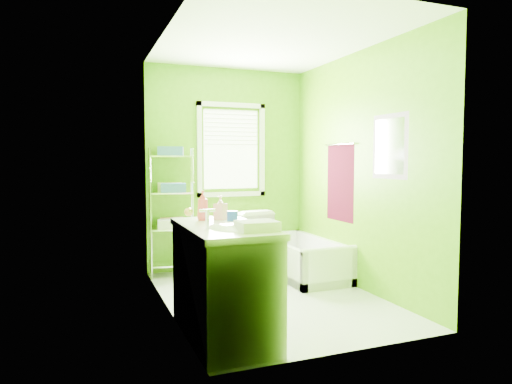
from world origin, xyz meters
name	(u,v)px	position (x,y,z in m)	size (l,w,h in m)	color
ground	(270,297)	(0.00, 0.00, 0.00)	(2.90, 2.90, 0.00)	silver
room_envelope	(271,147)	(0.00, 0.00, 1.55)	(2.14, 2.94, 2.62)	#4E8E06
window	(231,145)	(0.05, 1.42, 1.61)	(0.92, 0.05, 1.22)	white
door	(194,217)	(-1.04, -1.00, 1.00)	(0.09, 0.80, 2.00)	white
right_wall_decor	(358,169)	(1.04, -0.02, 1.32)	(0.04, 1.48, 1.17)	#400716
bathtub	(301,263)	(0.71, 0.70, 0.15)	(0.68, 1.46, 0.47)	white
toilet	(244,240)	(0.12, 1.14, 0.40)	(0.45, 0.79, 0.81)	white
vanity	(224,277)	(-0.76, -0.82, 0.48)	(0.61, 1.20, 1.16)	silver
wire_shelf_unit	(173,198)	(-0.76, 1.25, 0.96)	(0.57, 0.46, 1.58)	silver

